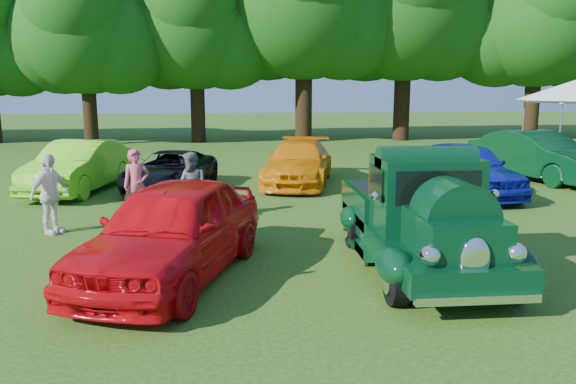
{
  "coord_description": "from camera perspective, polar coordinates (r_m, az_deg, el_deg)",
  "views": [
    {
      "loc": [
        -1.31,
        -9.05,
        3.25
      ],
      "look_at": [
        -0.27,
        2.24,
        1.1
      ],
      "focal_mm": 35.0,
      "sensor_mm": 36.0,
      "label": 1
    }
  ],
  "objects": [
    {
      "name": "ground",
      "position": [
        9.71,
        2.85,
        -8.84
      ],
      "size": [
        120.0,
        120.0,
        0.0
      ],
      "primitive_type": "plane",
      "color": "#244610",
      "rests_on": "ground"
    },
    {
      "name": "back_car_green",
      "position": [
        21.49,
        23.99,
        3.39
      ],
      "size": [
        3.28,
        5.44,
        1.69
      ],
      "primitive_type": "imported",
      "rotation": [
        0.0,
        0.0,
        0.31
      ],
      "color": "black",
      "rests_on": "ground"
    },
    {
      "name": "hero_pickup",
      "position": [
        10.39,
        13.2,
        -2.72
      ],
      "size": [
        2.43,
        5.23,
        2.04
      ],
      "color": "black",
      "rests_on": "ground"
    },
    {
      "name": "back_car_blue",
      "position": [
        17.67,
        17.54,
        2.29
      ],
      "size": [
        2.3,
        4.88,
        1.61
      ],
      "primitive_type": "imported",
      "rotation": [
        0.0,
        0.0,
        0.09
      ],
      "color": "#0D1694",
      "rests_on": "ground"
    },
    {
      "name": "canopy_tent",
      "position": [
        27.07,
        27.17,
        9.15
      ],
      "size": [
        4.77,
        4.77,
        3.51
      ],
      "rotation": [
        0.0,
        0.0,
        0.02
      ],
      "color": "white",
      "rests_on": "ground"
    },
    {
      "name": "back_car_lime",
      "position": [
        18.58,
        -20.49,
        2.45
      ],
      "size": [
        2.52,
        5.01,
        1.58
      ],
      "primitive_type": "imported",
      "rotation": [
        0.0,
        0.0,
        -0.18
      ],
      "color": "#67D91C",
      "rests_on": "ground"
    },
    {
      "name": "spectator_white",
      "position": [
        13.45,
        -23.08,
        -0.21
      ],
      "size": [
        0.87,
        1.14,
        1.8
      ],
      "primitive_type": "imported",
      "rotation": [
        0.0,
        0.0,
        1.09
      ],
      "color": "silver",
      "rests_on": "ground"
    },
    {
      "name": "red_convertible",
      "position": [
        9.77,
        -11.67,
        -3.77
      ],
      "size": [
        3.42,
        5.31,
        1.68
      ],
      "primitive_type": "imported",
      "rotation": [
        0.0,
        0.0,
        -0.32
      ],
      "color": "red",
      "rests_on": "ground"
    },
    {
      "name": "back_car_orange",
      "position": [
        18.75,
        1.07,
        2.99
      ],
      "size": [
        3.09,
        5.3,
        1.44
      ],
      "primitive_type": "imported",
      "rotation": [
        0.0,
        0.0,
        -0.23
      ],
      "color": "orange",
      "rests_on": "ground"
    },
    {
      "name": "tree_line",
      "position": [
        33.24,
        -2.5,
        17.51
      ],
      "size": [
        62.72,
        10.07,
        12.47
      ],
      "color": "black",
      "rests_on": "ground"
    },
    {
      "name": "back_car_black",
      "position": [
        18.07,
        -11.88,
        2.11
      ],
      "size": [
        3.05,
        4.76,
        1.22
      ],
      "primitive_type": "imported",
      "rotation": [
        0.0,
        0.0,
        -0.25
      ],
      "color": "black",
      "rests_on": "ground"
    },
    {
      "name": "spectator_pink",
      "position": [
        14.02,
        -15.12,
        0.63
      ],
      "size": [
        0.75,
        0.63,
        1.76
      ],
      "primitive_type": "imported",
      "rotation": [
        0.0,
        0.0,
        0.39
      ],
      "color": "#C35060",
      "rests_on": "ground"
    },
    {
      "name": "spectator_grey",
      "position": [
        13.78,
        -9.75,
        0.52
      ],
      "size": [
        1.02,
        1.04,
        1.69
      ],
      "primitive_type": "imported",
      "rotation": [
        0.0,
        0.0,
        -0.87
      ],
      "color": "slate",
      "rests_on": "ground"
    }
  ]
}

